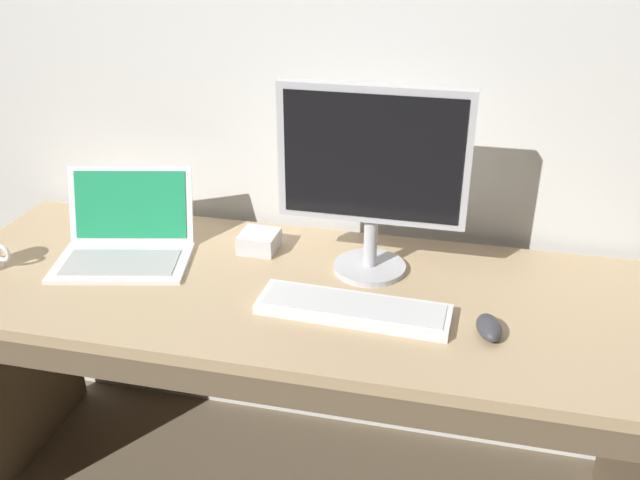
{
  "coord_description": "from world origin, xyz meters",
  "views": [
    {
      "loc": [
        0.41,
        -1.47,
        1.67
      ],
      "look_at": [
        0.07,
        0.0,
        0.91
      ],
      "focal_mm": 38.35,
      "sensor_mm": 36.0,
      "label": 1
    }
  ],
  "objects_px": {
    "laptop_white": "(125,240)",
    "external_drive_box": "(259,241)",
    "external_monitor": "(372,170)",
    "wired_keyboard": "(353,309)",
    "computer_mouse": "(489,328)"
  },
  "relations": [
    {
      "from": "laptop_white",
      "to": "wired_keyboard",
      "type": "relative_size",
      "value": 0.87
    },
    {
      "from": "computer_mouse",
      "to": "wired_keyboard",
      "type": "bearing_deg",
      "value": 164.05
    },
    {
      "from": "laptop_white",
      "to": "wired_keyboard",
      "type": "bearing_deg",
      "value": -12.72
    },
    {
      "from": "laptop_white",
      "to": "external_monitor",
      "type": "relative_size",
      "value": 0.81
    },
    {
      "from": "laptop_white",
      "to": "external_drive_box",
      "type": "bearing_deg",
      "value": 18.54
    },
    {
      "from": "wired_keyboard",
      "to": "computer_mouse",
      "type": "distance_m",
      "value": 0.32
    },
    {
      "from": "external_drive_box",
      "to": "computer_mouse",
      "type": "bearing_deg",
      "value": -24.25
    },
    {
      "from": "external_monitor",
      "to": "wired_keyboard",
      "type": "relative_size",
      "value": 1.07
    },
    {
      "from": "external_monitor",
      "to": "wired_keyboard",
      "type": "height_order",
      "value": "external_monitor"
    },
    {
      "from": "external_monitor",
      "to": "external_drive_box",
      "type": "relative_size",
      "value": 4.84
    },
    {
      "from": "laptop_white",
      "to": "external_drive_box",
      "type": "xyz_separation_m",
      "value": [
        0.35,
        0.12,
        -0.02
      ]
    },
    {
      "from": "wired_keyboard",
      "to": "external_drive_box",
      "type": "xyz_separation_m",
      "value": [
        -0.32,
        0.27,
        0.01
      ]
    },
    {
      "from": "external_drive_box",
      "to": "laptop_white",
      "type": "bearing_deg",
      "value": -161.46
    },
    {
      "from": "external_drive_box",
      "to": "wired_keyboard",
      "type": "bearing_deg",
      "value": -39.95
    },
    {
      "from": "external_monitor",
      "to": "external_drive_box",
      "type": "xyz_separation_m",
      "value": [
        -0.32,
        0.06,
        -0.27
      ]
    }
  ]
}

